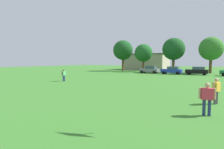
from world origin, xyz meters
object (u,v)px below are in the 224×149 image
(bystander_midfield, at_px, (64,74))
(parked_car_gray_0, at_px, (150,70))
(parked_car_black_2, at_px, (197,71))
(tree_far_left, at_px, (123,50))
(tree_left, at_px, (143,53))
(adult_bystander, at_px, (207,96))
(bystander_near_trees, at_px, (216,89))
(tree_right, at_px, (174,49))
(parked_car_blue_1, at_px, (172,70))
(tree_far_right, at_px, (211,49))

(bystander_midfield, relative_size, parked_car_gray_0, 0.39)
(parked_car_black_2, bearing_deg, bystander_midfield, 57.93)
(tree_far_left, distance_m, tree_left, 6.49)
(parked_car_black_2, relative_size, tree_far_left, 0.50)
(adult_bystander, height_order, bystander_near_trees, adult_bystander)
(tree_far_left, bearing_deg, tree_right, 0.56)
(adult_bystander, distance_m, bystander_near_trees, 3.40)
(adult_bystander, distance_m, tree_left, 41.89)
(bystander_midfield, bearing_deg, tree_far_left, 8.09)
(parked_car_gray_0, relative_size, parked_car_blue_1, 1.00)
(adult_bystander, relative_size, bystander_midfield, 1.03)
(bystander_midfield, xyz_separation_m, tree_left, (0.65, 28.53, 3.92))
(adult_bystander, bearing_deg, parked_car_blue_1, -83.88)
(parked_car_gray_0, xyz_separation_m, tree_far_right, (12.11, 6.88, 4.77))
(bystander_midfield, relative_size, tree_far_right, 0.20)
(bystander_midfield, relative_size, parked_car_blue_1, 0.39)
(tree_far_left, xyz_separation_m, tree_far_right, (22.20, 0.79, -0.22))
(bystander_near_trees, bearing_deg, parked_car_gray_0, -131.29)
(adult_bystander, height_order, tree_far_right, tree_far_right)
(tree_left, bearing_deg, bystander_near_trees, -61.39)
(adult_bystander, relative_size, parked_car_gray_0, 0.41)
(bystander_near_trees, bearing_deg, tree_far_right, -154.29)
(bystander_near_trees, height_order, tree_far_left, tree_far_left)
(adult_bystander, bearing_deg, tree_right, -84.86)
(parked_car_gray_0, bearing_deg, bystander_midfield, 79.32)
(bystander_near_trees, xyz_separation_m, parked_car_gray_0, (-14.89, 28.63, -0.18))
(parked_car_black_2, bearing_deg, bystander_near_trees, 99.32)
(parked_car_black_2, height_order, tree_left, tree_left)
(bystander_midfield, relative_size, parked_car_black_2, 0.39)
(adult_bystander, height_order, bystander_midfield, adult_bystander)
(adult_bystander, relative_size, parked_car_blue_1, 0.41)
(adult_bystander, height_order, tree_left, tree_left)
(tree_far_left, relative_size, tree_right, 1.02)
(adult_bystander, bearing_deg, tree_left, -74.46)
(tree_far_left, xyz_separation_m, tree_left, (6.39, -0.64, -0.92))
(tree_right, distance_m, tree_far_right, 8.23)
(parked_car_gray_0, relative_size, tree_far_left, 0.50)
(parked_car_gray_0, relative_size, tree_left, 0.59)
(bystander_midfield, height_order, parked_car_blue_1, bystander_midfield)
(tree_far_left, distance_m, tree_right, 13.99)
(adult_bystander, bearing_deg, bystander_near_trees, -105.04)
(bystander_near_trees, relative_size, parked_car_gray_0, 0.41)
(bystander_near_trees, relative_size, tree_right, 0.21)
(tree_left, xyz_separation_m, tree_right, (7.60, 0.78, 0.83))
(bystander_near_trees, distance_m, bystander_midfield, 20.02)
(parked_car_black_2, bearing_deg, tree_far_right, -105.95)
(parked_car_gray_0, relative_size, parked_car_black_2, 1.00)
(parked_car_blue_1, height_order, tree_right, tree_right)
(parked_car_gray_0, distance_m, tree_far_right, 14.72)
(tree_far_left, bearing_deg, adult_bystander, -57.05)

